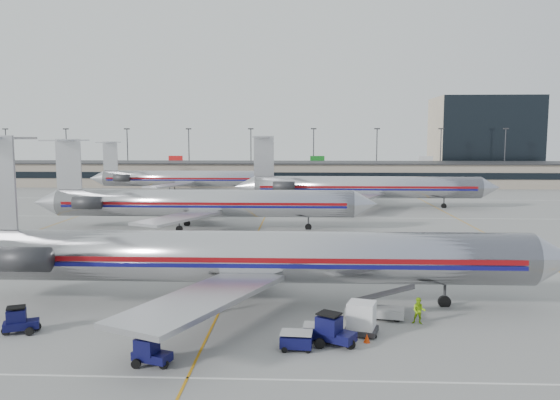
# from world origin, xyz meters

# --- Properties ---
(ground) EXTENTS (260.00, 260.00, 0.00)m
(ground) POSITION_xyz_m (0.00, 0.00, 0.00)
(ground) COLOR gray
(ground) RESTS_ON ground
(apron_markings) EXTENTS (160.00, 0.15, 0.02)m
(apron_markings) POSITION_xyz_m (0.00, 10.00, 0.01)
(apron_markings) COLOR silver
(apron_markings) RESTS_ON ground
(terminal) EXTENTS (162.00, 17.00, 6.25)m
(terminal) POSITION_xyz_m (0.00, 97.97, 3.16)
(terminal) COLOR gray
(terminal) RESTS_ON ground
(light_mast_row) EXTENTS (163.60, 0.40, 15.28)m
(light_mast_row) POSITION_xyz_m (0.00, 112.00, 8.58)
(light_mast_row) COLOR #38383D
(light_mast_row) RESTS_ON ground
(distant_building) EXTENTS (30.00, 20.00, 25.00)m
(distant_building) POSITION_xyz_m (62.00, 128.00, 12.50)
(distant_building) COLOR tan
(distant_building) RESTS_ON ground
(jet_foreground) EXTENTS (48.72, 28.69, 12.75)m
(jet_foreground) POSITION_xyz_m (0.92, -5.17, 3.70)
(jet_foreground) COLOR #BBBBC0
(jet_foreground) RESTS_ON ground
(jet_second_row) EXTENTS (47.54, 27.99, 12.44)m
(jet_second_row) POSITION_xyz_m (-8.47, 28.81, 3.61)
(jet_second_row) COLOR #BBBBC0
(jet_second_row) RESTS_ON ground
(jet_third_row) EXTENTS (47.39, 29.15, 12.96)m
(jet_third_row) POSITION_xyz_m (16.44, 52.94, 3.76)
(jet_third_row) COLOR #BBBBC0
(jet_third_row) RESTS_ON ground
(jet_back_row) EXTENTS (43.11, 26.51, 11.79)m
(jet_back_row) POSITION_xyz_m (-21.66, 76.85, 3.42)
(jet_back_row) COLOR #BBBBC0
(jet_back_row) RESTS_ON ground
(tug_left) EXTENTS (2.36, 1.81, 1.72)m
(tug_left) POSITION_xyz_m (-12.18, -11.86, 0.78)
(tug_left) COLOR #0A0A37
(tug_left) RESTS_ON ground
(tug_center) EXTENTS (2.33, 1.71, 1.70)m
(tug_center) POSITION_xyz_m (-2.40, -16.48, 0.78)
(tug_center) COLOR #0A0A37
(tug_center) RESTS_ON ground
(tug_right) EXTENTS (2.75, 2.35, 2.01)m
(tug_right) POSITION_xyz_m (7.77, -13.16, 0.92)
(tug_right) COLOR #0A0A37
(tug_right) RESTS_ON ground
(cart_inner) EXTENTS (1.96, 1.42, 1.06)m
(cart_inner) POSITION_xyz_m (5.63, -13.88, 0.56)
(cart_inner) COLOR #0A0A37
(cart_inner) RESTS_ON ground
(cart_outer) EXTENTS (1.89, 1.37, 1.02)m
(cart_outer) POSITION_xyz_m (6.95, -12.40, 0.54)
(cart_outer) COLOR #0A0A37
(cart_outer) RESTS_ON ground
(uld_container) EXTENTS (2.38, 2.16, 2.09)m
(uld_container) POSITION_xyz_m (9.74, -11.20, 1.06)
(uld_container) COLOR #2D2D30
(uld_container) RESTS_ON ground
(belt_loader) EXTENTS (4.84, 2.16, 2.49)m
(belt_loader) POSITION_xyz_m (11.08, -8.07, 0.67)
(belt_loader) COLOR gray
(belt_loader) RESTS_ON ground
(ramp_worker_near) EXTENTS (0.69, 0.56, 1.62)m
(ramp_worker_near) POSITION_xyz_m (9.80, -10.87, 0.81)
(ramp_worker_near) COLOR #B6E615
(ramp_worker_near) RESTS_ON ground
(ramp_worker_far) EXTENTS (1.01, 0.87, 1.80)m
(ramp_worker_far) POSITION_xyz_m (13.81, -9.06, 0.90)
(ramp_worker_far) COLOR #8AC412
(ramp_worker_far) RESTS_ON ground
(cone_right) EXTENTS (0.53, 0.53, 0.56)m
(cone_right) POSITION_xyz_m (9.93, -12.61, 0.28)
(cone_right) COLOR red
(cone_right) RESTS_ON ground
(cone_left) EXTENTS (0.57, 0.57, 0.60)m
(cone_left) POSITION_xyz_m (-14.16, -9.46, 0.30)
(cone_left) COLOR red
(cone_left) RESTS_ON ground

